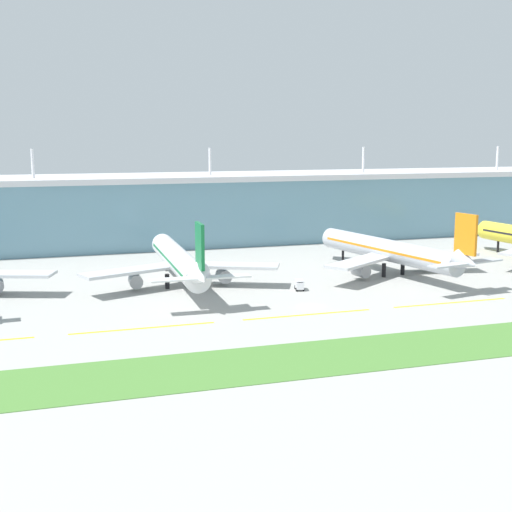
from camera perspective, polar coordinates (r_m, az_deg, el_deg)
ground_plane at (r=151.12m, az=4.44°, el=-4.16°), size 600.00×600.00×0.00m
terminal_building at (r=238.65m, az=-4.08°, el=3.95°), size 288.00×34.00×32.49m
airliner_near_middle at (r=169.85m, az=-6.35°, el=-0.40°), size 48.78×61.63×18.90m
airliner_far_middle at (r=186.61m, az=10.97°, el=0.41°), size 47.74×61.25×18.90m
taxiway_stripe_mid_west at (r=135.83m, az=-9.25°, el=-5.88°), size 28.00×0.70×0.04m
taxiway_stripe_centre at (r=144.35m, az=4.27°, el=-4.83°), size 28.00×0.70×0.04m
taxiway_stripe_mid_east at (r=159.80m, az=15.69°, el=-3.72°), size 28.00×0.70×0.04m
grass_verge at (r=122.15m, az=10.30°, el=-7.71°), size 300.00×18.00×0.10m
baggage_cart at (r=166.46m, az=3.58°, el=-2.39°), size 2.70×3.92×2.48m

